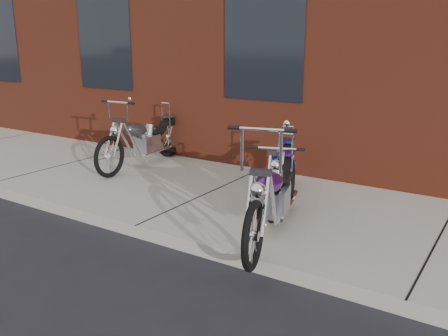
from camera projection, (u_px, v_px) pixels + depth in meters
The scene contains 5 objects.
ground at pixel (136, 238), 5.49m from camera, with size 120.00×120.00×0.00m, color black.
sidewalk at pixel (209, 197), 6.69m from camera, with size 22.00×3.00×0.15m, color gray.
chopper_purple at pixel (273, 198), 5.11m from camera, with size 0.80×2.26×1.30m.
chopper_blue at pixel (282, 174), 6.21m from camera, with size 0.82×2.00×0.90m.
chopper_third at pixel (144, 142), 8.03m from camera, with size 0.56×2.30×1.17m.
Camera 1 is at (3.64, -3.72, 2.20)m, focal length 38.00 mm.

